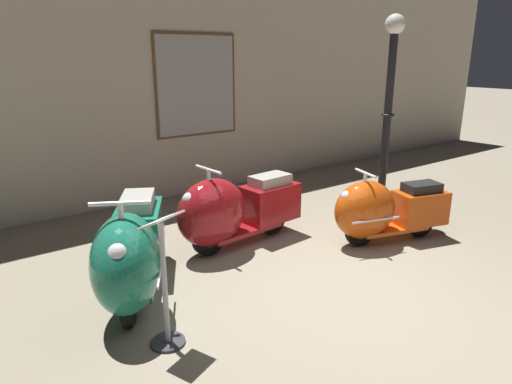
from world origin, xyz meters
name	(u,v)px	position (x,y,z in m)	size (l,w,h in m)	color
ground_plane	(345,302)	(0.00, 0.00, 0.00)	(60.00, 60.00, 0.00)	gray
showroom_back_wall	(141,86)	(-0.18, 4.18, 1.82)	(18.00, 0.63, 3.64)	#BCB29E
scooter_0	(131,253)	(-1.62, 1.19, 0.51)	(1.35, 1.87, 1.13)	black
scooter_1	(231,210)	(-0.16, 1.73, 0.48)	(1.76, 0.63, 1.06)	black
scooter_2	(382,210)	(1.43, 0.75, 0.43)	(1.61, 0.86, 0.94)	black
lamppost	(387,116)	(2.23, 1.40, 1.46)	(0.28, 0.28, 2.79)	black
info_stanchion	(165,292)	(-1.65, 0.41, 0.48)	(0.38, 0.33, 1.14)	#333338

